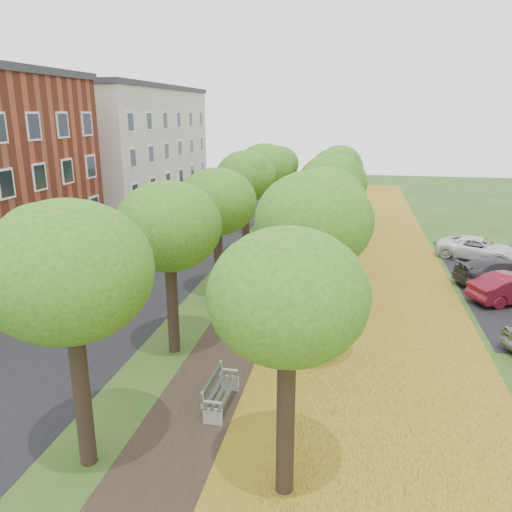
% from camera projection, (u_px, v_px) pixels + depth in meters
% --- Properties ---
extents(ground, '(120.00, 120.00, 0.00)m').
position_uv_depth(ground, '(175.00, 474.00, 11.74)').
color(ground, '#2D4C19').
rests_on(ground, ground).
extents(street_asphalt, '(8.00, 70.00, 0.01)m').
position_uv_depth(street_asphalt, '(140.00, 267.00, 27.27)').
color(street_asphalt, black).
rests_on(street_asphalt, ground).
extents(footpath, '(3.20, 70.00, 0.01)m').
position_uv_depth(footpath, '(275.00, 276.00, 25.87)').
color(footpath, black).
rests_on(footpath, ground).
extents(leaf_verge, '(7.50, 70.00, 0.01)m').
position_uv_depth(leaf_verge, '(374.00, 282.00, 24.94)').
color(leaf_verge, gold).
rests_on(leaf_verge, ground).
extents(tree_row_west, '(3.60, 33.60, 6.10)m').
position_uv_depth(tree_row_west, '(233.00, 188.00, 25.02)').
color(tree_row_west, black).
rests_on(tree_row_west, ground).
extents(tree_row_east, '(3.60, 33.60, 6.10)m').
position_uv_depth(tree_row_east, '(329.00, 190.00, 24.13)').
color(tree_row_east, black).
rests_on(tree_row_east, ground).
extents(building_cream, '(10.30, 20.30, 10.40)m').
position_uv_depth(building_cream, '(120.00, 146.00, 44.55)').
color(building_cream, beige).
rests_on(building_cream, ground).
extents(bench, '(0.62, 1.97, 0.93)m').
position_uv_depth(bench, '(220.00, 391.00, 14.31)').
color(bench, '#283229').
rests_on(bench, ground).
extents(car_grey, '(4.76, 3.15, 1.28)m').
position_uv_depth(car_grey, '(499.00, 272.00, 24.45)').
color(car_grey, '#333439').
rests_on(car_grey, ground).
extents(car_white, '(4.95, 3.62, 1.25)m').
position_uv_depth(car_white, '(479.00, 249.00, 28.65)').
color(car_white, white).
rests_on(car_white, ground).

